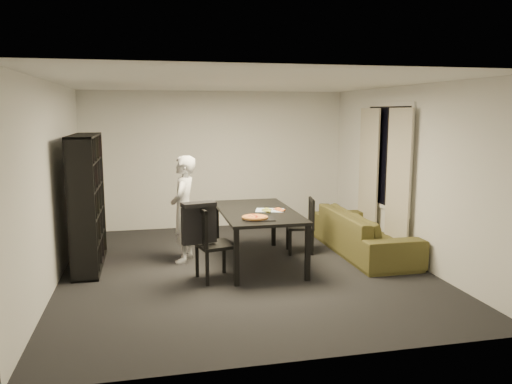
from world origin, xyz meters
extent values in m
cube|color=black|center=(0.00, 0.00, 0.00)|extent=(5.00, 5.50, 0.01)
cube|color=white|center=(0.00, 0.00, 2.60)|extent=(5.00, 5.50, 0.01)
cube|color=white|center=(0.00, 2.75, 1.30)|extent=(5.00, 0.01, 2.60)
cube|color=white|center=(0.00, -2.75, 1.30)|extent=(5.00, 0.01, 2.60)
cube|color=white|center=(-2.50, 0.00, 1.30)|extent=(0.01, 5.50, 2.60)
cube|color=white|center=(2.50, 0.00, 1.30)|extent=(0.01, 5.50, 2.60)
cube|color=black|center=(2.48, 0.60, 1.50)|extent=(0.02, 1.40, 1.60)
cube|color=white|center=(2.48, 0.60, 1.50)|extent=(0.03, 1.52, 1.72)
cube|color=#BEB6A2|center=(2.40, 0.08, 1.15)|extent=(0.03, 0.70, 2.25)
cube|color=#BEB6A2|center=(2.40, 1.12, 1.15)|extent=(0.03, 0.70, 2.25)
cube|color=black|center=(-2.16, 0.60, 0.95)|extent=(0.35, 1.50, 1.90)
cube|color=black|center=(0.25, 0.21, 0.77)|extent=(1.06, 1.90, 0.04)
cube|color=black|center=(-0.23, -0.69, 0.38)|extent=(0.06, 0.06, 0.75)
cube|color=black|center=(0.72, -0.69, 0.38)|extent=(0.06, 0.06, 0.75)
cube|color=black|center=(-0.23, 1.11, 0.38)|extent=(0.06, 0.06, 0.75)
cube|color=black|center=(0.72, 1.11, 0.38)|extent=(0.06, 0.06, 0.75)
cube|color=black|center=(-0.45, -0.37, 0.47)|extent=(0.55, 0.55, 0.04)
cube|color=black|center=(-0.65, -0.42, 0.74)|extent=(0.15, 0.46, 0.49)
cube|color=black|center=(-0.65, -0.42, 0.96)|extent=(0.13, 0.43, 0.05)
cube|color=black|center=(-0.22, -0.52, 0.22)|extent=(0.04, 0.04, 0.45)
cube|color=black|center=(-0.31, -0.13, 0.22)|extent=(0.04, 0.04, 0.45)
cube|color=black|center=(-0.60, -0.61, 0.22)|extent=(0.04, 0.04, 0.45)
cube|color=black|center=(-0.69, -0.23, 0.22)|extent=(0.04, 0.04, 0.45)
cube|color=black|center=(1.03, 0.62, 0.41)|extent=(0.46, 0.46, 0.04)
cube|color=black|center=(1.21, 0.59, 0.65)|extent=(0.10, 0.41, 0.43)
cube|color=black|center=(1.21, 0.59, 0.85)|extent=(0.09, 0.39, 0.05)
cube|color=black|center=(0.88, 0.82, 0.20)|extent=(0.04, 0.04, 0.40)
cube|color=black|center=(0.83, 0.48, 0.20)|extent=(0.04, 0.04, 0.40)
cube|color=black|center=(1.22, 0.76, 0.20)|extent=(0.04, 0.04, 0.40)
cube|color=black|center=(1.17, 0.42, 0.20)|extent=(0.04, 0.04, 0.40)
cube|color=black|center=(-0.68, -0.43, 0.76)|extent=(0.47, 0.19, 0.49)
cube|color=black|center=(-0.68, -0.43, 1.04)|extent=(0.47, 0.29, 0.05)
imported|color=silver|center=(-0.80, 0.55, 0.79)|extent=(0.55, 0.67, 1.58)
cube|color=black|center=(0.14, -0.37, 0.80)|extent=(0.43, 0.36, 0.01)
cylinder|color=brown|center=(0.08, -0.37, 0.82)|extent=(0.35, 0.35, 0.02)
cylinder|color=gold|center=(0.08, -0.37, 0.83)|extent=(0.31, 0.31, 0.01)
cube|color=silver|center=(0.42, 0.16, 0.80)|extent=(0.47, 0.40, 0.01)
imported|color=#433A1A|center=(2.01, 0.36, 0.33)|extent=(0.89, 2.29, 0.67)
camera|label=1|loc=(-1.32, -6.75, 2.21)|focal=35.00mm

